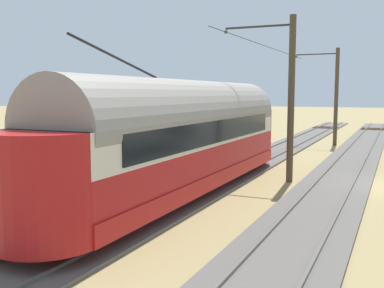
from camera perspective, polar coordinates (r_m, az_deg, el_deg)
The scene contains 6 objects.
track_third_siding at distance 20.63m, azimuth 17.89°, elevation -4.39°, with size 2.80×80.00×0.18m.
track_outer_siding at distance 21.72m, azimuth 5.00°, elevation -3.57°, with size 2.80×80.00×0.18m.
vintage_streetcar at distance 16.76m, azimuth -0.77°, elevation 1.11°, with size 2.65×17.22×5.06m.
catenary_pole_foreground at distance 34.60m, azimuth 17.58°, elevation 5.95°, with size 3.19×0.28×7.06m.
catenary_pole_mid_near at distance 19.71m, azimuth 12.13°, elevation 5.98°, with size 3.19×0.28×7.06m.
overhead_wire_run at distance 28.48m, azimuth 10.43°, elevation 11.79°, with size 2.99×19.10×0.18m.
Camera 1 is at (0.17, 19.85, 3.81)m, focal length 42.29 mm.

